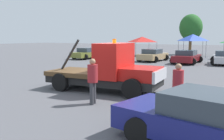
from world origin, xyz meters
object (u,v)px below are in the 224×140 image
object	(u,v)px
parked_car_olive	(88,53)
tow_truck	(110,71)
parked_car_skyblue	(117,54)
parked_car_tan	(153,55)
person_near_truck	(178,84)
parked_car_maroon	(187,57)
parked_car_silver	(224,58)
tree_left	(191,28)
person_at_hood	(93,78)
canopy_tent_red	(142,39)
canopy_tent_blue	(193,38)

from	to	relation	value
parked_car_olive	tow_truck	bearing A→B (deg)	-137.36
parked_car_skyblue	parked_car_tan	size ratio (longest dim) A/B	1.01
person_near_truck	parked_car_maroon	size ratio (longest dim) A/B	0.38
parked_car_tan	parked_car_silver	size ratio (longest dim) A/B	0.99
person_near_truck	parked_car_maroon	world-z (taller)	person_near_truck
person_near_truck	parked_car_olive	bearing A→B (deg)	17.78
parked_car_olive	parked_car_tan	bearing A→B (deg)	-79.34
parked_car_silver	tree_left	world-z (taller)	tree_left
person_at_hood	parked_car_maroon	size ratio (longest dim) A/B	0.40
tow_truck	person_near_truck	xyz separation A→B (m)	(3.72, -1.79, 0.01)
parked_car_olive	parked_car_silver	xyz separation A→B (m)	(15.20, 0.69, -0.00)
person_at_hood	parked_car_tan	bearing A→B (deg)	92.39
tow_truck	parked_car_tan	world-z (taller)	tow_truck
parked_car_maroon	tree_left	bearing A→B (deg)	12.22
tow_truck	person_near_truck	world-z (taller)	tow_truck
person_near_truck	parked_car_olive	size ratio (longest dim) A/B	0.35
tree_left	tow_truck	bearing A→B (deg)	-86.49
tow_truck	parked_car_silver	world-z (taller)	tow_truck
parked_car_silver	tree_left	distance (m)	14.37
parked_car_silver	canopy_tent_red	world-z (taller)	canopy_tent_red
parked_car_silver	canopy_tent_blue	xyz separation A→B (m)	(-4.05, 5.78, 1.92)
parked_car_tan	canopy_tent_blue	bearing A→B (deg)	-23.33
person_near_truck	person_at_hood	distance (m)	3.21
parked_car_skyblue	tree_left	distance (m)	14.87
person_near_truck	parked_car_tan	size ratio (longest dim) A/B	0.38
person_near_truck	canopy_tent_red	size ratio (longest dim) A/B	0.51
tow_truck	canopy_tent_red	distance (m)	23.62
parked_car_tan	tree_left	world-z (taller)	tree_left
parked_car_olive	parked_car_skyblue	size ratio (longest dim) A/B	1.07
parked_car_maroon	parked_car_tan	bearing A→B (deg)	82.04
parked_car_tan	canopy_tent_red	distance (m)	8.00
parked_car_olive	parked_car_skyblue	distance (m)	3.94
canopy_tent_blue	parked_car_skyblue	bearing A→B (deg)	-138.42
tow_truck	person_at_hood	world-z (taller)	tow_truck
person_at_hood	parked_car_skyblue	size ratio (longest dim) A/B	0.39
parked_car_tan	parked_car_silver	distance (m)	7.17
parked_car_maroon	canopy_tent_blue	world-z (taller)	canopy_tent_blue
parked_car_maroon	tree_left	distance (m)	14.07
parked_car_tan	parked_car_skyblue	bearing A→B (deg)	103.43
person_at_hood	parked_car_silver	bearing A→B (deg)	70.00
parked_car_silver	canopy_tent_red	xyz separation A→B (m)	(-11.10, 6.75, 1.66)
parked_car_silver	canopy_tent_red	distance (m)	13.10
parked_car_olive	parked_car_tan	distance (m)	8.06
tow_truck	parked_car_tan	bearing A→B (deg)	99.43
person_at_hood	parked_car_olive	world-z (taller)	person_at_hood
tow_truck	tree_left	bearing A→B (deg)	91.33
canopy_tent_blue	canopy_tent_red	bearing A→B (deg)	172.09
person_at_hood	parked_car_skyblue	bearing A→B (deg)	104.81
tow_truck	parked_car_skyblue	size ratio (longest dim) A/B	1.26
person_at_hood	parked_car_olive	xyz separation A→B (m)	(-11.82, 17.41, -0.39)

